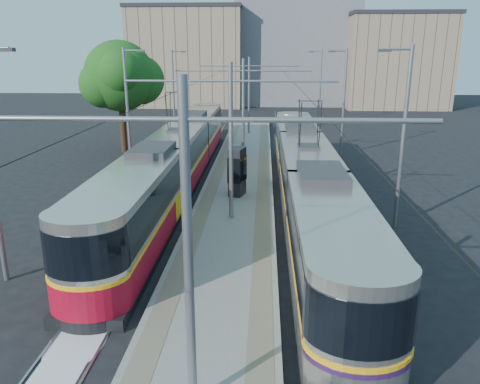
{
  "coord_description": "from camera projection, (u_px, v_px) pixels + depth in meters",
  "views": [
    {
      "loc": [
        1.46,
        -12.43,
        7.66
      ],
      "look_at": [
        0.41,
        7.86,
        1.6
      ],
      "focal_mm": 35.0,
      "sensor_mm": 36.0,
      "label": 1
    }
  ],
  "objects": [
    {
      "name": "platform",
      "position": [
        241.0,
        173.0,
        30.38
      ],
      "size": [
        4.0,
        50.0,
        0.3
      ],
      "primitive_type": "cube",
      "color": "gray",
      "rests_on": "ground"
    },
    {
      "name": "tactile_strip_right",
      "position": [
        263.0,
        171.0,
        30.26
      ],
      "size": [
        0.7,
        50.0,
        0.01
      ],
      "primitive_type": "cube",
      "color": "gray",
      "rests_on": "platform"
    },
    {
      "name": "ground",
      "position": [
        213.0,
        316.0,
        14.15
      ],
      "size": [
        160.0,
        160.0,
        0.0
      ],
      "primitive_type": "plane",
      "color": "black",
      "rests_on": "ground"
    },
    {
      "name": "tram_left",
      "position": [
        178.0,
        158.0,
        27.61
      ],
      "size": [
        2.43,
        31.19,
        5.5
      ],
      "color": "black",
      "rests_on": "ground"
    },
    {
      "name": "tram_right",
      "position": [
        307.0,
        176.0,
        22.85
      ],
      "size": [
        2.43,
        28.18,
        5.5
      ],
      "color": "black",
      "rests_on": "ground"
    },
    {
      "name": "building_left",
      "position": [
        189.0,
        57.0,
        70.05
      ],
      "size": [
        16.32,
        12.24,
        14.1
      ],
      "color": "gray",
      "rests_on": "ground"
    },
    {
      "name": "tree",
      "position": [
        125.0,
        77.0,
        36.18
      ],
      "size": [
        5.94,
        5.49,
        8.63
      ],
      "color": "#382314",
      "rests_on": "ground"
    },
    {
      "name": "tactile_strip_left",
      "position": [
        219.0,
        171.0,
        30.41
      ],
      "size": [
        0.7,
        50.0,
        0.01
      ],
      "primitive_type": "cube",
      "color": "gray",
      "rests_on": "platform"
    },
    {
      "name": "street_lamps",
      "position": [
        244.0,
        104.0,
        33.05
      ],
      "size": [
        15.18,
        38.22,
        8.0
      ],
      "color": "gray",
      "rests_on": "ground"
    },
    {
      "name": "rails",
      "position": [
        241.0,
        175.0,
        30.42
      ],
      "size": [
        8.71,
        70.0,
        0.03
      ],
      "color": "gray",
      "rests_on": "ground"
    },
    {
      "name": "track_arrow",
      "position": [
        54.0,
        378.0,
        11.46
      ],
      "size": [
        1.2,
        5.0,
        0.01
      ],
      "primitive_type": "cube",
      "color": "silver",
      "rests_on": "ground"
    },
    {
      "name": "building_centre",
      "position": [
        294.0,
        49.0,
        72.74
      ],
      "size": [
        18.36,
        14.28,
        16.52
      ],
      "color": "slate",
      "rests_on": "ground"
    },
    {
      "name": "building_right",
      "position": [
        395.0,
        61.0,
        66.8
      ],
      "size": [
        14.28,
        10.2,
        13.03
      ],
      "color": "gray",
      "rests_on": "ground"
    },
    {
      "name": "catenary",
      "position": [
        238.0,
        111.0,
        26.41
      ],
      "size": [
        9.2,
        70.0,
        7.0
      ],
      "color": "gray",
      "rests_on": "platform"
    },
    {
      "name": "shelter",
      "position": [
        237.0,
        171.0,
        24.87
      ],
      "size": [
        0.99,
        1.3,
        2.56
      ],
      "rotation": [
        0.0,
        0.0,
        -0.27
      ],
      "color": "black",
      "rests_on": "platform"
    }
  ]
}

